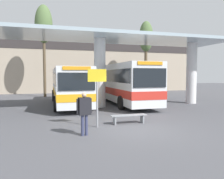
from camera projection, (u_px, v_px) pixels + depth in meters
ground_plane at (137, 129)px, 10.11m from camera, size 100.00×100.00×0.00m
townhouse_backdrop at (76, 60)px, 31.36m from camera, size 40.00×0.58×8.02m
station_canopy at (100, 49)px, 17.00m from camera, size 21.82×5.11×5.61m
transit_bus_left_bay at (69, 84)px, 18.45m from camera, size 2.75×10.85×3.08m
transit_bus_center_bay at (122, 82)px, 19.51m from camera, size 2.85×11.50×3.43m
waiting_bench_near_pillar at (129, 117)px, 11.32m from camera, size 1.91×0.44×0.46m
info_sign_platform at (97, 86)px, 10.43m from camera, size 0.90×0.09×2.80m
pedestrian_waiting at (84, 109)px, 9.02m from camera, size 0.67×0.34×1.80m
poplar_tree_behind_left at (146, 39)px, 29.16m from camera, size 1.85×1.85×9.72m
poplar_tree_behind_right at (44, 26)px, 24.96m from camera, size 1.98×1.98×10.55m
parked_car_street at (118, 86)px, 30.40m from camera, size 4.42×2.20×2.08m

